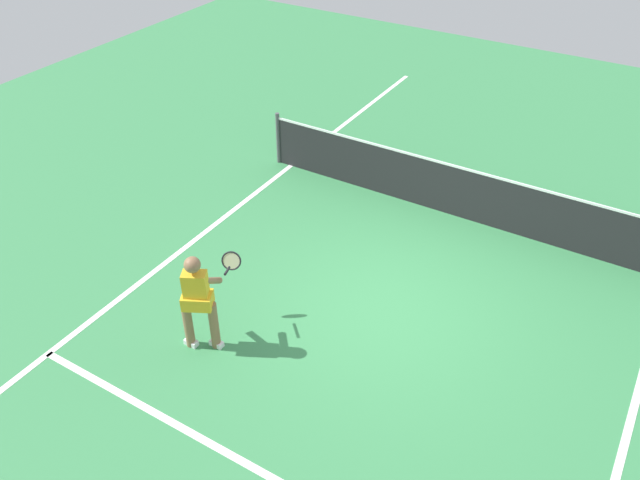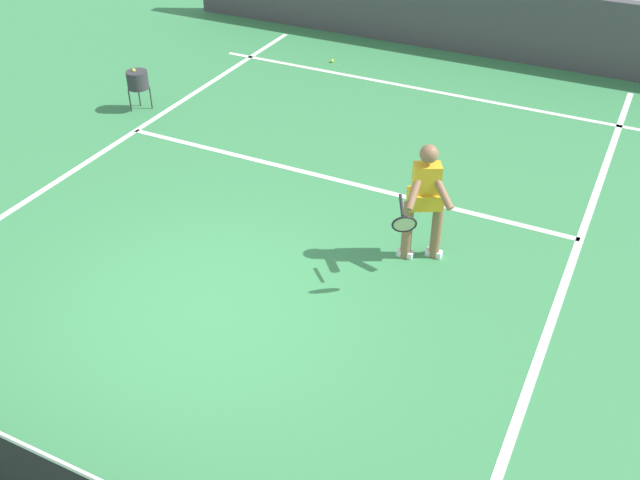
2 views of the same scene
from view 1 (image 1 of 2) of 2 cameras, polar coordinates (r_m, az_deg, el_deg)
The scene contains 6 objects.
ground_plane at distance 9.80m, azimuth 5.73°, elevation -5.92°, with size 24.61×24.61×0.00m, color #38844C.
service_line_marking at distance 7.93m, azimuth -5.52°, elevation -19.61°, with size 7.13×0.10×0.01m, color white.
sideline_left_marking at distance 11.38m, azimuth -10.52°, elevation 0.39°, with size 0.10×16.93×0.01m, color white.
sideline_right_marking at distance 9.38m, azimuth 26.11°, elevation -12.88°, with size 0.10×16.93×0.01m, color white.
court_net at distance 11.69m, azimuth 12.20°, elevation 4.20°, with size 7.81×0.08×1.09m.
tennis_player at distance 8.77m, azimuth -10.70°, elevation -5.09°, with size 0.68×1.13×1.55m.
Camera 1 is at (2.91, -6.71, 6.53)m, focal length 36.16 mm.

